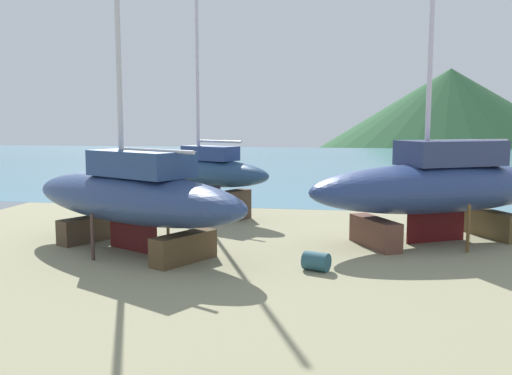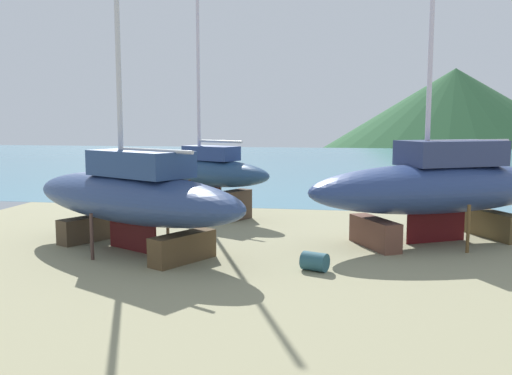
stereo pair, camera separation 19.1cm
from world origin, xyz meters
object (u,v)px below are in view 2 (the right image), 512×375
Objects in this scene: sailboat_small_center at (206,173)px; sailboat_large_starboard at (439,186)px; sailboat_far_slipway at (132,195)px; barrel_blue_faded at (315,261)px.

sailboat_large_starboard is at bearing -175.74° from sailboat_small_center.
sailboat_far_slipway is at bearing 111.83° from sailboat_small_center.
sailboat_far_slipway is at bearing 166.67° from barrel_blue_faded.
sailboat_small_center is 0.87× the size of sailboat_far_slipway.
sailboat_large_starboard is at bearing -134.07° from sailboat_far_slipway.
sailboat_small_center is 17.51× the size of barrel_blue_faded.
barrel_blue_faded is (-4.30, -4.88, -1.88)m from sailboat_large_starboard.
sailboat_far_slipway is 20.04× the size of barrel_blue_faded.
sailboat_small_center is at bearing -66.08° from sailboat_far_slipway.
barrel_blue_faded is (5.88, -9.08, -1.79)m from sailboat_small_center.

